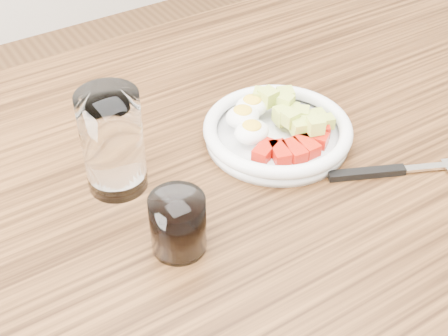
{
  "coord_description": "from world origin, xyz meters",
  "views": [
    {
      "loc": [
        -0.33,
        -0.5,
        1.31
      ],
      "look_at": [
        -0.01,
        0.01,
        0.8
      ],
      "focal_mm": 50.0,
      "sensor_mm": 36.0,
      "label": 1
    }
  ],
  "objects": [
    {
      "name": "dining_table",
      "position": [
        0.0,
        0.0,
        0.67
      ],
      "size": [
        1.5,
        0.9,
        0.77
      ],
      "color": "brown",
      "rests_on": "ground"
    },
    {
      "name": "bowl",
      "position": [
        0.1,
        0.05,
        0.79
      ],
      "size": [
        0.21,
        0.21,
        0.05
      ],
      "color": "white",
      "rests_on": "dining_table"
    },
    {
      "name": "fork",
      "position": [
        0.19,
        -0.09,
        0.77
      ],
      "size": [
        0.2,
        0.1,
        0.01
      ],
      "color": "black",
      "rests_on": "dining_table"
    },
    {
      "name": "water_glass",
      "position": [
        -0.12,
        0.09,
        0.84
      ],
      "size": [
        0.08,
        0.08,
        0.14
      ],
      "primitive_type": "cylinder",
      "color": "white",
      "rests_on": "dining_table"
    },
    {
      "name": "coffee_glass",
      "position": [
        -0.11,
        -0.05,
        0.81
      ],
      "size": [
        0.06,
        0.06,
        0.07
      ],
      "color": "white",
      "rests_on": "dining_table"
    }
  ]
}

